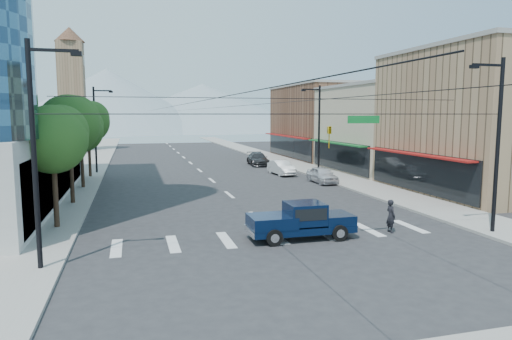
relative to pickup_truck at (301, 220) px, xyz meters
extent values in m
plane|color=#28282B|center=(-0.85, -0.81, -0.95)|extent=(160.00, 160.00, 0.00)
cube|color=gray|center=(-12.85, 39.19, -0.87)|extent=(4.00, 120.00, 0.15)
cube|color=gray|center=(11.15, 39.19, -0.87)|extent=(4.00, 120.00, 0.15)
cube|color=#8C6B4C|center=(19.15, 9.19, 4.55)|extent=(12.00, 14.00, 11.00)
cube|color=tan|center=(19.15, 23.19, 3.55)|extent=(12.00, 14.00, 9.00)
cube|color=brown|center=(19.15, 39.19, 4.05)|extent=(12.00, 18.00, 10.00)
cube|color=#8C6B4C|center=(-17.35, 61.19, 8.05)|extent=(4.00, 4.00, 18.00)
cone|color=brown|center=(-17.35, 61.19, 18.25)|extent=(4.80, 4.80, 2.40)
cone|color=gray|center=(-15.85, 149.19, 10.05)|extent=(80.00, 80.00, 22.00)
cone|color=gray|center=(19.15, 159.19, 8.05)|extent=(90.00, 90.00, 18.00)
cylinder|color=black|center=(-12.05, 5.19, 1.33)|extent=(0.28, 0.28, 4.55)
sphere|color=#26521B|center=(-12.05, 5.19, 3.93)|extent=(3.64, 3.64, 3.64)
sphere|color=#26521B|center=(-11.65, 5.49, 4.33)|extent=(2.86, 2.86, 2.86)
cylinder|color=black|center=(-12.05, 12.19, 1.61)|extent=(0.28, 0.28, 5.11)
sphere|color=#26521B|center=(-12.05, 12.19, 4.53)|extent=(4.09, 4.09, 4.09)
sphere|color=#26521B|center=(-11.65, 12.49, 4.93)|extent=(3.21, 3.21, 3.21)
cylinder|color=black|center=(-12.05, 19.19, 1.33)|extent=(0.28, 0.28, 4.55)
sphere|color=#26521B|center=(-12.05, 19.19, 3.93)|extent=(3.64, 3.64, 3.64)
sphere|color=#26521B|center=(-11.65, 19.49, 4.33)|extent=(2.86, 2.86, 2.86)
cylinder|color=black|center=(-12.05, 26.19, 1.61)|extent=(0.28, 0.28, 5.11)
sphere|color=#26521B|center=(-12.05, 26.19, 4.53)|extent=(4.09, 4.09, 4.09)
sphere|color=#26521B|center=(-11.65, 26.49, 4.93)|extent=(3.21, 3.21, 3.21)
cylinder|color=black|center=(-11.65, -1.81, 3.55)|extent=(0.20, 0.20, 9.00)
cylinder|color=black|center=(9.95, -1.81, 3.55)|extent=(0.20, 0.20, 9.00)
cylinder|color=black|center=(-0.85, -1.81, 5.25)|extent=(21.60, 0.04, 0.04)
imported|color=gold|center=(0.65, -1.81, 4.20)|extent=(0.16, 0.20, 1.00)
cube|color=#0C6626|center=(2.35, -1.81, 5.00)|extent=(1.60, 0.06, 0.35)
cylinder|color=black|center=(-11.65, 29.19, 3.55)|extent=(0.20, 0.20, 9.00)
cube|color=black|center=(-10.75, 29.19, 7.65)|extent=(1.80, 0.12, 0.12)
cube|color=black|center=(-9.95, 29.19, 7.55)|extent=(0.40, 0.25, 0.18)
cylinder|color=black|center=(9.95, 21.19, 3.55)|extent=(0.20, 0.20, 9.00)
cube|color=black|center=(9.05, 21.19, 7.65)|extent=(1.80, 0.12, 0.12)
cube|color=black|center=(8.25, 21.19, 7.55)|extent=(0.40, 0.25, 0.18)
cube|color=#071634|center=(0.02, 0.00, -0.42)|extent=(5.28, 1.95, 0.34)
cube|color=#071634|center=(1.89, -0.01, -0.04)|extent=(1.54, 1.83, 0.53)
cube|color=#071634|center=(0.21, 0.00, 0.35)|extent=(1.83, 1.78, 1.05)
cube|color=black|center=(0.21, 0.00, 0.44)|extent=(1.64, 1.81, 0.57)
cube|color=#071634|center=(-1.51, 0.01, 0.01)|extent=(2.21, 1.93, 0.62)
cube|color=silver|center=(2.65, -0.02, -0.42)|extent=(0.13, 1.82, 0.34)
cube|color=silver|center=(-2.61, 0.02, -0.42)|extent=(0.13, 1.82, 0.29)
cylinder|color=black|center=(1.69, -0.92, -0.55)|extent=(0.81, 0.29, 0.80)
cylinder|color=black|center=(1.70, 0.90, -0.55)|extent=(0.81, 0.29, 0.80)
cylinder|color=black|center=(-1.66, -0.90, -0.55)|extent=(0.81, 0.29, 0.80)
cylinder|color=black|center=(-1.65, 0.92, -0.55)|extent=(0.81, 0.29, 0.80)
imported|color=black|center=(5.01, -0.11, -0.07)|extent=(0.44, 0.65, 1.75)
imported|color=silver|center=(8.55, 17.01, -0.22)|extent=(1.77, 4.29, 1.46)
imported|color=silver|center=(6.75, 23.25, -0.21)|extent=(1.87, 4.58, 1.48)
imported|color=#2D2D2F|center=(6.75, 32.37, -0.19)|extent=(2.50, 5.39, 1.52)
camera|label=1|loc=(-8.00, -20.89, 5.24)|focal=32.00mm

